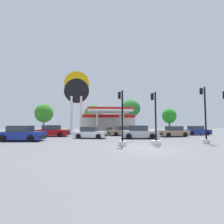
{
  "coord_description": "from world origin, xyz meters",
  "views": [
    {
      "loc": [
        -3.58,
        -12.14,
        1.85
      ],
      "look_at": [
        -1.37,
        16.17,
        3.75
      ],
      "focal_mm": 26.8,
      "sensor_mm": 36.0,
      "label": 1
    }
  ],
  "objects_px": {
    "car_2": "(90,133)",
    "car_6": "(22,134)",
    "car_3": "(122,131)",
    "car_0": "(52,131)",
    "car_1": "(173,132)",
    "tree_0": "(44,113)",
    "traffic_signal_1": "(205,125)",
    "car_5": "(196,131)",
    "tree_2": "(131,108)",
    "car_4": "(139,133)",
    "traffic_signal_0": "(122,130)",
    "tree_3": "(169,116)",
    "station_pole_sign": "(77,94)",
    "tree_1": "(93,114)",
    "traffic_signal_2": "(156,132)"
  },
  "relations": [
    {
      "from": "traffic_signal_0",
      "to": "tree_3",
      "type": "distance_m",
      "value": 32.83
    },
    {
      "from": "car_4",
      "to": "tree_0",
      "type": "relative_size",
      "value": 0.69
    },
    {
      "from": "tree_0",
      "to": "car_3",
      "type": "bearing_deg",
      "value": -46.19
    },
    {
      "from": "car_2",
      "to": "car_4",
      "type": "distance_m",
      "value": 5.99
    },
    {
      "from": "car_5",
      "to": "tree_1",
      "type": "bearing_deg",
      "value": 134.61
    },
    {
      "from": "car_2",
      "to": "tree_0",
      "type": "bearing_deg",
      "value": 119.73
    },
    {
      "from": "tree_0",
      "to": "car_4",
      "type": "bearing_deg",
      "value": -50.96
    },
    {
      "from": "car_2",
      "to": "car_6",
      "type": "xyz_separation_m",
      "value": [
        -6.94,
        -2.57,
        0.08
      ]
    },
    {
      "from": "station_pole_sign",
      "to": "car_2",
      "type": "height_order",
      "value": "station_pole_sign"
    },
    {
      "from": "tree_0",
      "to": "car_6",
      "type": "bearing_deg",
      "value": -77.0
    },
    {
      "from": "traffic_signal_1",
      "to": "tree_3",
      "type": "distance_m",
      "value": 28.74
    },
    {
      "from": "car_0",
      "to": "tree_1",
      "type": "xyz_separation_m",
      "value": [
        5.07,
        18.02,
        3.47
      ]
    },
    {
      "from": "station_pole_sign",
      "to": "tree_1",
      "type": "height_order",
      "value": "station_pole_sign"
    },
    {
      "from": "traffic_signal_2",
      "to": "tree_0",
      "type": "height_order",
      "value": "tree_0"
    },
    {
      "from": "tree_3",
      "to": "tree_0",
      "type": "bearing_deg",
      "value": 178.27
    },
    {
      "from": "traffic_signal_0",
      "to": "tree_0",
      "type": "xyz_separation_m",
      "value": [
        -15.61,
        29.37,
        3.03
      ]
    },
    {
      "from": "station_pole_sign",
      "to": "traffic_signal_0",
      "type": "xyz_separation_m",
      "value": [
        6.11,
        -18.02,
        -6.12
      ]
    },
    {
      "from": "traffic_signal_1",
      "to": "tree_0",
      "type": "xyz_separation_m",
      "value": [
        -23.42,
        28.34,
        2.67
      ]
    },
    {
      "from": "car_1",
      "to": "tree_3",
      "type": "xyz_separation_m",
      "value": [
        7.94,
        19.61,
        3.08
      ]
    },
    {
      "from": "car_4",
      "to": "car_6",
      "type": "distance_m",
      "value": 13.01
    },
    {
      "from": "car_5",
      "to": "tree_2",
      "type": "height_order",
      "value": "tree_2"
    },
    {
      "from": "tree_1",
      "to": "traffic_signal_0",
      "type": "bearing_deg",
      "value": -83.39
    },
    {
      "from": "station_pole_sign",
      "to": "car_3",
      "type": "bearing_deg",
      "value": -40.51
    },
    {
      "from": "car_3",
      "to": "car_6",
      "type": "bearing_deg",
      "value": -149.35
    },
    {
      "from": "car_6",
      "to": "station_pole_sign",
      "type": "bearing_deg",
      "value": 74.14
    },
    {
      "from": "car_4",
      "to": "car_3",
      "type": "bearing_deg",
      "value": 105.67
    },
    {
      "from": "car_0",
      "to": "tree_3",
      "type": "distance_m",
      "value": 30.64
    },
    {
      "from": "car_4",
      "to": "traffic_signal_1",
      "type": "distance_m",
      "value": 7.33
    },
    {
      "from": "tree_0",
      "to": "traffic_signal_1",
      "type": "bearing_deg",
      "value": -50.44
    },
    {
      "from": "car_0",
      "to": "car_1",
      "type": "xyz_separation_m",
      "value": [
        16.7,
        -1.67,
        -0.06
      ]
    },
    {
      "from": "car_2",
      "to": "tree_3",
      "type": "relative_size",
      "value": 0.74
    },
    {
      "from": "car_2",
      "to": "car_3",
      "type": "height_order",
      "value": "same"
    },
    {
      "from": "car_4",
      "to": "car_5",
      "type": "height_order",
      "value": "car_4"
    },
    {
      "from": "traffic_signal_2",
      "to": "tree_3",
      "type": "bearing_deg",
      "value": 64.51
    },
    {
      "from": "car_0",
      "to": "tree_1",
      "type": "height_order",
      "value": "tree_1"
    },
    {
      "from": "car_2",
      "to": "car_3",
      "type": "relative_size",
      "value": 1.0
    },
    {
      "from": "car_6",
      "to": "car_2",
      "type": "bearing_deg",
      "value": 20.28
    },
    {
      "from": "car_0",
      "to": "tree_0",
      "type": "height_order",
      "value": "tree_0"
    },
    {
      "from": "traffic_signal_0",
      "to": "tree_1",
      "type": "bearing_deg",
      "value": 96.61
    },
    {
      "from": "car_4",
      "to": "traffic_signal_0",
      "type": "xyz_separation_m",
      "value": [
        -2.98,
        -6.46,
        0.59
      ]
    },
    {
      "from": "station_pole_sign",
      "to": "car_5",
      "type": "distance_m",
      "value": 21.57
    },
    {
      "from": "traffic_signal_2",
      "to": "tree_2",
      "type": "bearing_deg",
      "value": 83.53
    },
    {
      "from": "car_1",
      "to": "car_4",
      "type": "height_order",
      "value": "car_4"
    },
    {
      "from": "car_3",
      "to": "traffic_signal_0",
      "type": "distance_m",
      "value": 11.59
    },
    {
      "from": "car_6",
      "to": "car_1",
      "type": "bearing_deg",
      "value": 12.79
    },
    {
      "from": "car_0",
      "to": "car_4",
      "type": "relative_size",
      "value": 1.01
    },
    {
      "from": "car_6",
      "to": "car_5",
      "type": "bearing_deg",
      "value": 16.64
    },
    {
      "from": "car_5",
      "to": "traffic_signal_2",
      "type": "distance_m",
      "value": 15.29
    },
    {
      "from": "car_3",
      "to": "car_4",
      "type": "height_order",
      "value": "car_4"
    },
    {
      "from": "car_0",
      "to": "car_2",
      "type": "height_order",
      "value": "car_0"
    }
  ]
}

